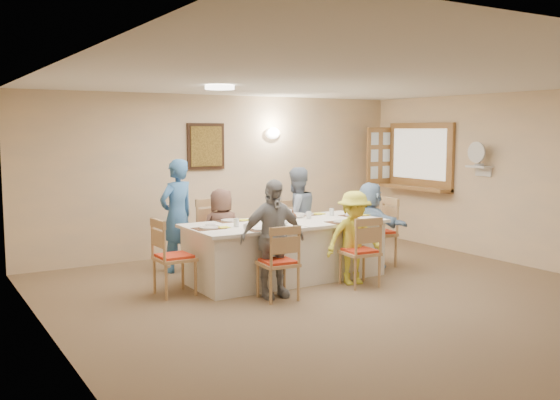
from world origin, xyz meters
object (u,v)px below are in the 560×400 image
chair_back_right (292,232)px  chair_left_end (174,256)px  serving_hatch (420,157)px  chair_front_right (360,251)px  diner_back_right (296,216)px  diner_front_right (354,238)px  diner_back_left (222,231)px  diner_right_end (370,225)px  caregiver (177,216)px  chair_back_left (218,236)px  condiment_ketchup (280,213)px  dining_table (286,250)px  diner_front_left (273,239)px  desk_fan (478,157)px  chair_right_end (377,232)px  chair_front_left (278,262)px

chair_back_right → chair_left_end: chair_left_end is taller
serving_hatch → chair_front_right: serving_hatch is taller
diner_back_right → diner_front_right: bearing=87.5°
serving_hatch → diner_back_left: bearing=-175.2°
diner_right_end → serving_hatch: bearing=-70.1°
diner_back_right → caregiver: bearing=-18.4°
chair_back_left → chair_back_right: bearing=-2.5°
serving_hatch → condiment_ketchup: serving_hatch is taller
caregiver → diner_back_left: bearing=113.5°
diner_front_right → condiment_ketchup: bearing=145.6°
serving_hatch → dining_table: (-3.33, -1.01, -1.12)m
chair_back_right → diner_front_left: (-1.20, -1.48, 0.23)m
desk_fan → chair_right_end: (-1.67, 0.34, -1.05)m
chair_right_end → chair_front_right: bearing=-39.4°
desk_fan → condiment_ketchup: (-3.31, 0.33, -0.67)m
dining_table → chair_front_left: size_ratio=2.97×
chair_back_right → condiment_ketchup: 1.15m
serving_hatch → diner_back_right: (-2.73, -0.33, -0.79)m
desk_fan → diner_front_right: (-2.62, -0.34, -0.96)m
chair_back_left → chair_left_end: (-0.95, -0.80, -0.04)m
desk_fan → chair_right_end: 2.00m
chair_front_left → chair_right_end: bearing=-154.7°
caregiver → condiment_ketchup: bearing=109.2°
serving_hatch → desk_fan: serving_hatch is taller
condiment_ketchup → chair_back_right: bearing=49.5°
diner_back_right → diner_front_right: 1.36m
chair_back_left → chair_front_left: 1.60m
chair_back_left → serving_hatch: bearing=0.6°
chair_back_left → diner_front_right: bearing=-53.4°
diner_right_end → condiment_ketchup: 1.54m
diner_front_right → chair_front_left: bearing=-164.7°
desk_fan → caregiver: size_ratio=0.19×
chair_back_right → chair_left_end: bearing=-149.2°
diner_back_right → dining_table: bearing=46.1°
dining_table → diner_right_end: bearing=0.0°
diner_back_right → diner_back_left: bearing=-2.5°
diner_right_end → condiment_ketchup: (-1.51, -0.01, 0.27)m
diner_right_end → chair_front_left: bearing=103.6°
chair_front_right → diner_front_right: bearing=-84.2°
chair_back_right → chair_right_end: chair_right_end is taller
chair_right_end → caregiver: size_ratio=0.64×
serving_hatch → diner_front_left: size_ratio=1.08×
serving_hatch → chair_back_right: bearing=-175.6°
chair_left_end → condiment_ketchup: condiment_ketchup is taller
chair_back_left → caregiver: 0.63m
chair_right_end → caregiver: (-2.60, 1.15, 0.28)m
caregiver → dining_table: bearing=112.1°
chair_left_end → diner_front_left: 1.19m
condiment_ketchup → diner_right_end: bearing=0.4°
chair_front_left → diner_right_end: 2.18m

